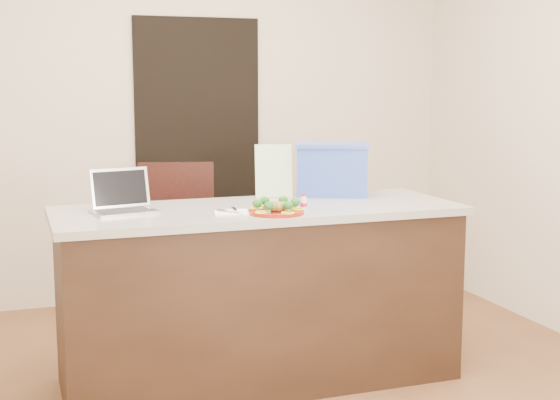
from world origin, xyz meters
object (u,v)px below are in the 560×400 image
object	(u,v)px
blue_box	(332,169)
island	(259,294)
napkin	(231,212)
chair	(181,238)
plate	(276,212)
laptop	(122,200)
yogurt_bottle	(304,203)

from	to	relation	value
blue_box	island	bearing A→B (deg)	-129.04
napkin	chair	distance (m)	1.11
plate	napkin	size ratio (longest dim) A/B	1.65
island	laptop	distance (m)	0.85
chair	island	bearing A→B (deg)	-62.09
laptop	plate	bearing A→B (deg)	-35.44
island	yogurt_bottle	distance (m)	0.55
yogurt_bottle	napkin	bearing A→B (deg)	177.16
laptop	napkin	bearing A→B (deg)	-35.05
plate	chair	world-z (taller)	chair
napkin	blue_box	size ratio (longest dim) A/B	0.34
island	chair	size ratio (longest dim) A/B	1.96
plate	chair	xyz separation A→B (m)	(-0.22, 1.15, -0.33)
island	yogurt_bottle	world-z (taller)	yogurt_bottle
island	plate	size ratio (longest dim) A/B	7.64
island	napkin	size ratio (longest dim) A/B	12.63
island	laptop	world-z (taller)	laptop
napkin	plate	bearing A→B (deg)	-25.23
napkin	laptop	xyz separation A→B (m)	(-0.49, 0.22, 0.05)
plate	yogurt_bottle	distance (m)	0.19
napkin	laptop	bearing A→B (deg)	156.13
napkin	island	bearing A→B (deg)	36.64
island	chair	bearing A→B (deg)	102.85
island	napkin	distance (m)	0.51
napkin	yogurt_bottle	size ratio (longest dim) A/B	2.10
napkin	chair	bearing A→B (deg)	91.42
blue_box	chair	size ratio (longest dim) A/B	0.46
napkin	chair	size ratio (longest dim) A/B	0.15
island	yogurt_bottle	xyz separation A→B (m)	(0.18, -0.15, 0.49)
plate	napkin	distance (m)	0.22
laptop	island	bearing A→B (deg)	-18.06
plate	blue_box	world-z (taller)	blue_box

